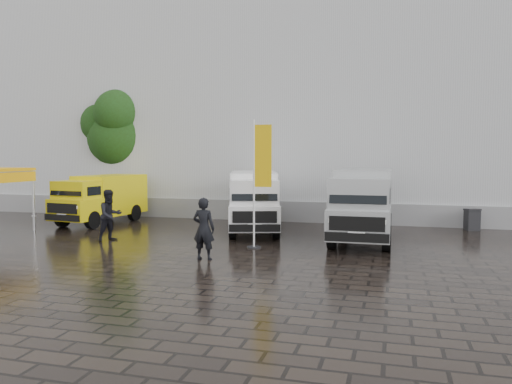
# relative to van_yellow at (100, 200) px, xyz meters

# --- Properties ---
(ground) EXTENTS (120.00, 120.00, 0.00)m
(ground) POSITION_rel_van_yellow_xyz_m (9.05, -4.92, -1.14)
(ground) COLOR black
(ground) RESTS_ON ground
(exhibition_hall) EXTENTS (44.00, 16.00, 12.00)m
(exhibition_hall) POSITION_rel_van_yellow_xyz_m (11.05, 11.08, 4.86)
(exhibition_hall) COLOR silver
(exhibition_hall) RESTS_ON ground
(hall_plinth) EXTENTS (44.00, 0.15, 1.00)m
(hall_plinth) POSITION_rel_van_yellow_xyz_m (11.05, 3.03, -0.64)
(hall_plinth) COLOR gray
(hall_plinth) RESTS_ON ground
(van_yellow) EXTENTS (2.45, 5.11, 2.27)m
(van_yellow) POSITION_rel_van_yellow_xyz_m (0.00, 0.00, 0.00)
(van_yellow) COLOR yellow
(van_yellow) RESTS_ON ground
(van_white) EXTENTS (3.47, 6.08, 2.50)m
(van_white) POSITION_rel_van_yellow_xyz_m (7.67, -0.45, 0.11)
(van_white) COLOR white
(van_white) RESTS_ON ground
(van_silver) EXTENTS (2.08, 6.21, 2.69)m
(van_silver) POSITION_rel_van_yellow_xyz_m (12.25, -1.51, 0.21)
(van_silver) COLOR #AFB3B4
(van_silver) RESTS_ON ground
(flagpole) EXTENTS (0.88, 0.50, 4.46)m
(flagpole) POSITION_rel_van_yellow_xyz_m (8.86, -4.02, 1.32)
(flagpole) COLOR black
(flagpole) RESTS_ON ground
(tree) EXTENTS (3.90, 4.00, 7.01)m
(tree) POSITION_rel_van_yellow_xyz_m (-1.38, 4.47, 3.36)
(tree) COLOR black
(tree) RESTS_ON ground
(wheelie_bin) EXTENTS (0.70, 0.70, 0.94)m
(wheelie_bin) POSITION_rel_van_yellow_xyz_m (16.65, 2.40, -0.67)
(wheelie_bin) COLOR black
(wheelie_bin) RESTS_ON ground
(person_front) EXTENTS (0.72, 0.48, 1.94)m
(person_front) POSITION_rel_van_yellow_xyz_m (7.72, -6.34, -0.17)
(person_front) COLOR black
(person_front) RESTS_ON ground
(person_tent) EXTENTS (1.09, 1.18, 1.94)m
(person_tent) POSITION_rel_van_yellow_xyz_m (3.05, -4.10, -0.16)
(person_tent) COLOR black
(person_tent) RESTS_ON ground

